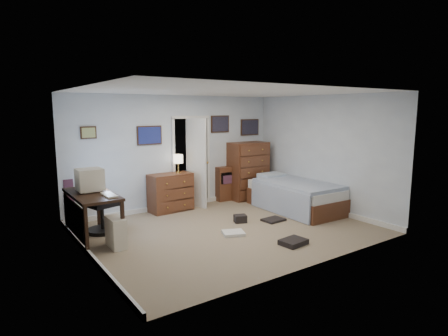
{
  "coord_description": "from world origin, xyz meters",
  "views": [
    {
      "loc": [
        -3.84,
        -5.42,
        2.18
      ],
      "look_at": [
        0.11,
        0.3,
        1.1
      ],
      "focal_mm": 30.0,
      "sensor_mm": 36.0,
      "label": 1
    }
  ],
  "objects_px": {
    "computer_desk": "(86,205)",
    "low_dresser": "(171,192)",
    "bed": "(294,195)",
    "office_chair": "(99,209)",
    "tall_dresser": "(248,171)"
  },
  "relations": [
    {
      "from": "computer_desk",
      "to": "low_dresser",
      "type": "relative_size",
      "value": 1.52
    },
    {
      "from": "computer_desk",
      "to": "low_dresser",
      "type": "bearing_deg",
      "value": 24.89
    },
    {
      "from": "low_dresser",
      "to": "bed",
      "type": "relative_size",
      "value": 0.43
    },
    {
      "from": "office_chair",
      "to": "low_dresser",
      "type": "distance_m",
      "value": 1.83
    },
    {
      "from": "computer_desk",
      "to": "bed",
      "type": "height_order",
      "value": "computer_desk"
    },
    {
      "from": "office_chair",
      "to": "bed",
      "type": "xyz_separation_m",
      "value": [
        4.0,
        -0.85,
        -0.12
      ]
    },
    {
      "from": "computer_desk",
      "to": "low_dresser",
      "type": "distance_m",
      "value": 2.22
    },
    {
      "from": "computer_desk",
      "to": "tall_dresser",
      "type": "relative_size",
      "value": 1.01
    },
    {
      "from": "office_chair",
      "to": "bed",
      "type": "bearing_deg",
      "value": -26.91
    },
    {
      "from": "office_chair",
      "to": "low_dresser",
      "type": "relative_size",
      "value": 1.25
    },
    {
      "from": "computer_desk",
      "to": "bed",
      "type": "bearing_deg",
      "value": -7.18
    },
    {
      "from": "office_chair",
      "to": "tall_dresser",
      "type": "bearing_deg",
      "value": -6.01
    },
    {
      "from": "computer_desk",
      "to": "office_chair",
      "type": "xyz_separation_m",
      "value": [
        0.28,
        0.31,
        -0.18
      ]
    },
    {
      "from": "office_chair",
      "to": "tall_dresser",
      "type": "xyz_separation_m",
      "value": [
        3.83,
        0.6,
        0.25
      ]
    },
    {
      "from": "computer_desk",
      "to": "office_chair",
      "type": "relative_size",
      "value": 1.22
    }
  ]
}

